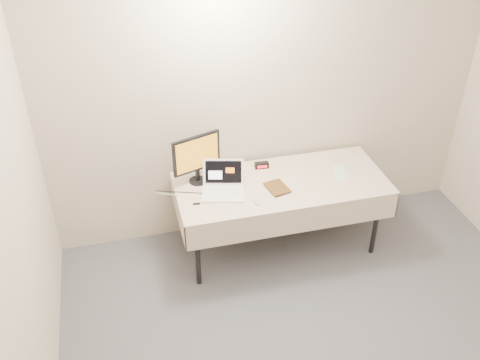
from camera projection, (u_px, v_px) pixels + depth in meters
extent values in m
cube|color=beige|center=(269.00, 97.00, 4.70)|extent=(4.00, 0.10, 2.70)
cylinder|color=black|center=(198.00, 253.00, 4.50)|extent=(0.04, 0.04, 0.69)
cylinder|color=black|center=(376.00, 223.00, 4.83)|extent=(0.04, 0.04, 0.69)
cylinder|color=black|center=(186.00, 212.00, 4.97)|extent=(0.04, 0.04, 0.69)
cylinder|color=black|center=(349.00, 187.00, 5.30)|extent=(0.04, 0.04, 0.69)
cube|color=gray|center=(281.00, 185.00, 4.70)|extent=(1.80, 0.75, 0.04)
cube|color=beige|center=(282.00, 182.00, 4.68)|extent=(1.86, 0.81, 0.01)
cube|color=beige|center=(296.00, 222.00, 4.43)|extent=(1.86, 0.01, 0.25)
cube|color=beige|center=(268.00, 171.00, 5.08)|extent=(1.86, 0.01, 0.25)
cube|color=beige|center=(178.00, 210.00, 4.57)|extent=(0.01, 0.81, 0.25)
cube|color=beige|center=(376.00, 180.00, 4.94)|extent=(0.01, 0.81, 0.25)
cube|color=white|center=(223.00, 194.00, 4.52)|extent=(0.40, 0.33, 0.02)
cube|color=white|center=(223.00, 172.00, 4.58)|extent=(0.36, 0.16, 0.22)
cube|color=black|center=(223.00, 172.00, 4.58)|extent=(0.31, 0.14, 0.19)
cylinder|color=black|center=(198.00, 181.00, 4.69)|extent=(0.20, 0.20, 0.01)
cube|color=black|center=(198.00, 175.00, 4.65)|extent=(0.04, 0.03, 0.11)
cube|color=black|center=(196.00, 153.00, 4.53)|extent=(0.43, 0.17, 0.33)
cube|color=orange|center=(196.00, 153.00, 4.53)|extent=(0.38, 0.13, 0.29)
imported|color=brown|center=(269.00, 181.00, 4.50)|extent=(0.16, 0.05, 0.22)
cube|color=black|center=(262.00, 165.00, 4.86)|extent=(0.13, 0.06, 0.05)
cube|color=#FF0C17|center=(262.00, 167.00, 4.84)|extent=(0.09, 0.01, 0.02)
ellipsoid|color=silver|center=(257.00, 202.00, 4.42)|extent=(0.05, 0.09, 0.02)
cube|color=#BFECBC|center=(339.00, 172.00, 4.81)|extent=(0.18, 0.28, 0.00)
cube|color=black|center=(196.00, 204.00, 4.41)|extent=(0.06, 0.03, 0.01)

